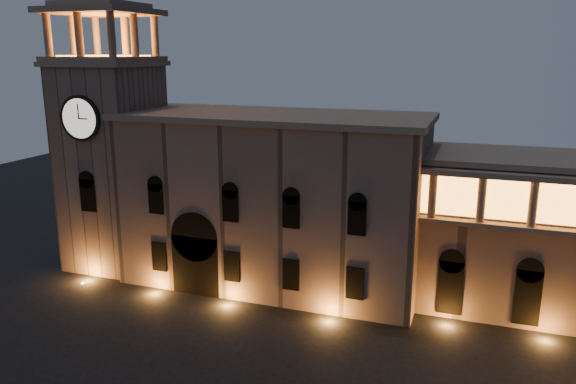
# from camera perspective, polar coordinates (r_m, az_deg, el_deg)

# --- Properties ---
(government_building) EXTENTS (30.80, 12.80, 17.60)m
(government_building) POSITION_cam_1_polar(r_m,az_deg,el_deg) (57.27, -1.57, -0.81)
(government_building) COLOR #7B6050
(government_building) RESTS_ON ground
(clock_tower) EXTENTS (9.80, 9.80, 32.40)m
(clock_tower) POSITION_cam_1_polar(r_m,az_deg,el_deg) (64.49, -17.41, 3.62)
(clock_tower) COLOR #7B6050
(clock_tower) RESTS_ON ground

